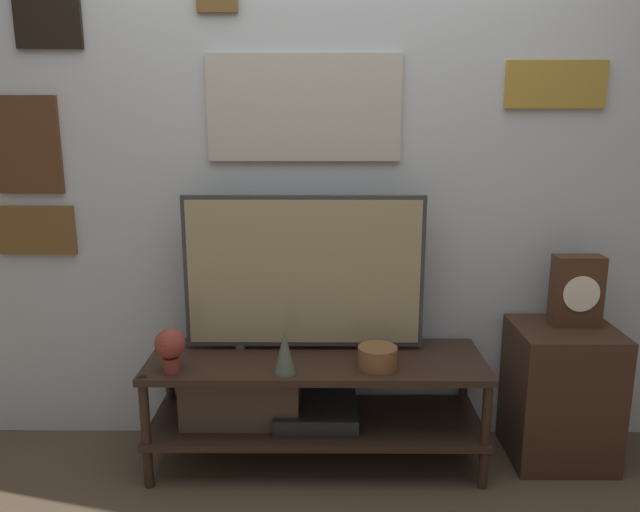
{
  "coord_description": "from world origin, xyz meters",
  "views": [
    {
      "loc": [
        0.03,
        -2.24,
        1.52
      ],
      "look_at": [
        0.02,
        0.28,
        0.94
      ],
      "focal_mm": 35.0,
      "sensor_mm": 36.0,
      "label": 1
    }
  ],
  "objects_px": {
    "vase_wide_bowl": "(377,357)",
    "vase_slim_bronze": "(285,352)",
    "decorative_bust": "(170,346)",
    "mantel_clock": "(577,291)",
    "television": "(304,272)"
  },
  "relations": [
    {
      "from": "television",
      "to": "vase_slim_bronze",
      "type": "relative_size",
      "value": 5.75
    },
    {
      "from": "vase_slim_bronze",
      "to": "decorative_bust",
      "type": "height_order",
      "value": "decorative_bust"
    },
    {
      "from": "decorative_bust",
      "to": "mantel_clock",
      "type": "relative_size",
      "value": 0.6
    },
    {
      "from": "mantel_clock",
      "to": "television",
      "type": "bearing_deg",
      "value": 179.33
    },
    {
      "from": "vase_slim_bronze",
      "to": "mantel_clock",
      "type": "distance_m",
      "value": 1.3
    },
    {
      "from": "vase_slim_bronze",
      "to": "mantel_clock",
      "type": "xyz_separation_m",
      "value": [
        1.26,
        0.25,
        0.19
      ]
    },
    {
      "from": "vase_slim_bronze",
      "to": "vase_wide_bowl",
      "type": "xyz_separation_m",
      "value": [
        0.38,
        0.06,
        -0.05
      ]
    },
    {
      "from": "television",
      "to": "mantel_clock",
      "type": "bearing_deg",
      "value": -0.67
    },
    {
      "from": "vase_wide_bowl",
      "to": "vase_slim_bronze",
      "type": "bearing_deg",
      "value": -171.04
    },
    {
      "from": "television",
      "to": "vase_slim_bronze",
      "type": "xyz_separation_m",
      "value": [
        -0.07,
        -0.27,
        -0.26
      ]
    },
    {
      "from": "vase_wide_bowl",
      "to": "mantel_clock",
      "type": "relative_size",
      "value": 0.53
    },
    {
      "from": "vase_wide_bowl",
      "to": "mantel_clock",
      "type": "bearing_deg",
      "value": 12.32
    },
    {
      "from": "decorative_bust",
      "to": "mantel_clock",
      "type": "distance_m",
      "value": 1.75
    },
    {
      "from": "vase_wide_bowl",
      "to": "mantel_clock",
      "type": "distance_m",
      "value": 0.93
    },
    {
      "from": "television",
      "to": "decorative_bust",
      "type": "height_order",
      "value": "television"
    }
  ]
}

